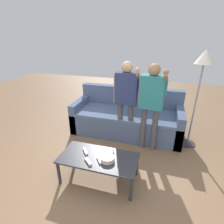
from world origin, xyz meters
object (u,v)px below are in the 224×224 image
(player_right, at_px, (152,99))
(game_remote_wand_spare, at_px, (99,160))
(coffee_table, at_px, (99,160))
(game_remote_wand_far, at_px, (85,151))
(game_remote_wand_near, at_px, (88,161))
(floor_lamp, at_px, (203,67))
(couch, at_px, (127,118))
(player_center, at_px, (126,94))
(snack_bowl, at_px, (108,159))
(game_remote_nunchuk, at_px, (112,152))

(player_right, distance_m, game_remote_wand_spare, 1.29)
(coffee_table, relative_size, player_right, 0.70)
(game_remote_wand_far, bearing_deg, game_remote_wand_near, -56.08)
(floor_lamp, xyz_separation_m, player_right, (-0.73, -0.34, -0.49))
(couch, relative_size, coffee_table, 2.05)
(player_right, bearing_deg, game_remote_wand_spare, -117.98)
(coffee_table, distance_m, game_remote_wand_near, 0.17)
(coffee_table, bearing_deg, player_right, 58.87)
(floor_lamp, bearing_deg, coffee_table, -135.11)
(game_remote_wand_far, distance_m, game_remote_wand_spare, 0.28)
(coffee_table, bearing_deg, player_center, 82.85)
(floor_lamp, height_order, game_remote_wand_far, floor_lamp)
(coffee_table, height_order, game_remote_wand_far, game_remote_wand_far)
(player_center, xyz_separation_m, game_remote_wand_spare, (-0.10, -1.14, -0.56))
(floor_lamp, relative_size, player_right, 1.13)
(snack_bowl, bearing_deg, couch, 92.09)
(couch, bearing_deg, floor_lamp, -8.23)
(floor_lamp, bearing_deg, game_remote_wand_spare, -132.95)
(floor_lamp, height_order, game_remote_wand_spare, floor_lamp)
(couch, bearing_deg, game_remote_wand_far, -102.02)
(floor_lamp, height_order, player_right, floor_lamp)
(snack_bowl, height_order, game_remote_wand_far, snack_bowl)
(couch, bearing_deg, player_right, -46.25)
(game_remote_nunchuk, bearing_deg, couch, 93.05)
(couch, xyz_separation_m, floor_lamp, (1.22, -0.18, 1.14))
(game_remote_nunchuk, height_order, player_right, player_right)
(snack_bowl, bearing_deg, game_remote_nunchuk, 83.72)
(game_remote_wand_near, relative_size, game_remote_wand_far, 0.95)
(coffee_table, distance_m, game_remote_wand_far, 0.23)
(game_remote_nunchuk, bearing_deg, player_right, 63.22)
(snack_bowl, distance_m, player_right, 1.21)
(snack_bowl, height_order, player_right, player_right)
(game_remote_nunchuk, distance_m, player_center, 1.09)
(coffee_table, height_order, player_center, player_center)
(game_remote_wand_spare, bearing_deg, couch, 88.12)
(game_remote_wand_spare, bearing_deg, player_right, 62.02)
(game_remote_nunchuk, xyz_separation_m, game_remote_wand_near, (-0.25, -0.26, -0.01))
(game_remote_wand_spare, bearing_deg, floor_lamp, 47.05)
(player_center, bearing_deg, snack_bowl, -89.62)
(snack_bowl, height_order, game_remote_wand_near, snack_bowl)
(snack_bowl, distance_m, game_remote_nunchuk, 0.16)
(player_right, distance_m, game_remote_wand_near, 1.40)
(couch, distance_m, snack_bowl, 1.51)
(floor_lamp, bearing_deg, player_center, -168.88)
(couch, distance_m, player_right, 0.97)
(couch, relative_size, game_remote_wand_spare, 15.63)
(game_remote_nunchuk, distance_m, game_remote_wand_near, 0.36)
(floor_lamp, bearing_deg, game_remote_wand_near, -134.08)
(couch, height_order, game_remote_wand_far, couch)
(couch, distance_m, game_remote_wand_near, 1.63)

